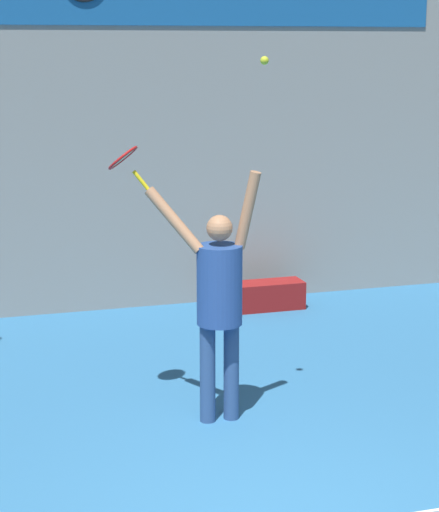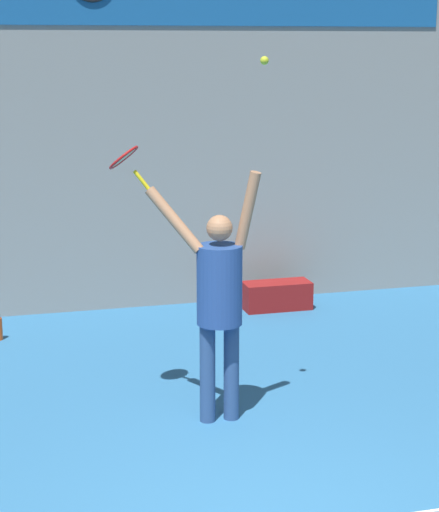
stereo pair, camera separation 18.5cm
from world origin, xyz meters
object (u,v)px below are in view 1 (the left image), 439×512
(tennis_player, at_px, (219,294))
(tennis_ball, at_px, (265,60))
(tennis_racket, at_px, (124,160))
(equipment_bag, at_px, (269,295))

(tennis_player, relative_size, tennis_ball, 31.90)
(tennis_ball, bearing_deg, tennis_racket, 154.27)
(tennis_player, bearing_deg, equipment_bag, 63.30)
(tennis_ball, height_order, equipment_bag, tennis_ball)
(tennis_player, bearing_deg, tennis_racket, 152.00)
(tennis_ball, distance_m, equipment_bag, 4.40)
(tennis_racket, relative_size, equipment_bag, 0.48)
(equipment_bag, bearing_deg, tennis_player, -116.70)
(tennis_player, height_order, tennis_ball, tennis_ball)
(tennis_racket, bearing_deg, tennis_ball, -25.73)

